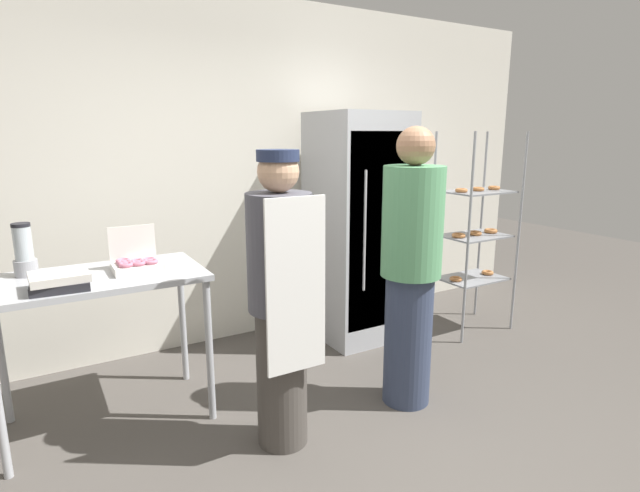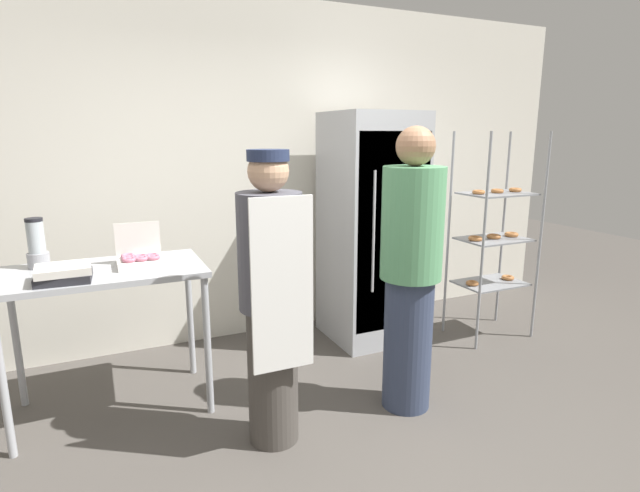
# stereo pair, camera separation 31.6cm
# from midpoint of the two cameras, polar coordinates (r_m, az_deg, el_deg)

# --- Properties ---
(ground_plane) EXTENTS (14.00, 14.00, 0.00)m
(ground_plane) POSITION_cam_midpoint_polar(r_m,az_deg,el_deg) (2.92, 10.35, -23.90)
(ground_plane) COLOR #4C4742
(back_wall) EXTENTS (6.40, 0.12, 2.81)m
(back_wall) POSITION_cam_midpoint_polar(r_m,az_deg,el_deg) (4.30, -5.70, 8.34)
(back_wall) COLOR silver
(back_wall) RESTS_ON ground_plane
(refrigerator) EXTENTS (0.69, 0.74, 1.90)m
(refrigerator) POSITION_cam_midpoint_polar(r_m,az_deg,el_deg) (4.22, 7.99, 1.95)
(refrigerator) COLOR #ADAFB5
(refrigerator) RESTS_ON ground_plane
(baking_rack) EXTENTS (0.64, 0.45, 1.75)m
(baking_rack) POSITION_cam_midpoint_polar(r_m,az_deg,el_deg) (4.53, 21.16, 0.90)
(baking_rack) COLOR #93969B
(baking_rack) RESTS_ON ground_plane
(prep_counter) EXTENTS (1.17, 0.67, 0.93)m
(prep_counter) POSITION_cam_midpoint_polar(r_m,az_deg,el_deg) (3.25, -20.85, -4.38)
(prep_counter) COLOR #ADAFB5
(prep_counter) RESTS_ON ground_plane
(donut_box) EXTENTS (0.28, 0.22, 0.26)m
(donut_box) POSITION_cam_midpoint_polar(r_m,az_deg,el_deg) (3.21, -17.26, -1.43)
(donut_box) COLOR silver
(donut_box) RESTS_ON prep_counter
(blender_pitcher) EXTENTS (0.12, 0.12, 0.31)m
(blender_pitcher) POSITION_cam_midpoint_polar(r_m,az_deg,el_deg) (3.39, -27.38, -0.02)
(blender_pitcher) COLOR #99999E
(blender_pitcher) RESTS_ON prep_counter
(binder_stack) EXTENTS (0.29, 0.26, 0.09)m
(binder_stack) POSITION_cam_midpoint_polar(r_m,az_deg,el_deg) (3.03, -24.67, -2.91)
(binder_stack) COLOR #232328
(binder_stack) RESTS_ON prep_counter
(person_baker) EXTENTS (0.35, 0.37, 1.65)m
(person_baker) POSITION_cam_midpoint_polar(r_m,az_deg,el_deg) (2.72, -2.25, -5.94)
(person_baker) COLOR #47423D
(person_baker) RESTS_ON ground_plane
(person_customer) EXTENTS (0.38, 0.38, 1.78)m
(person_customer) POSITION_cam_midpoint_polar(r_m,az_deg,el_deg) (3.14, 13.18, -2.81)
(person_customer) COLOR #333D56
(person_customer) RESTS_ON ground_plane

